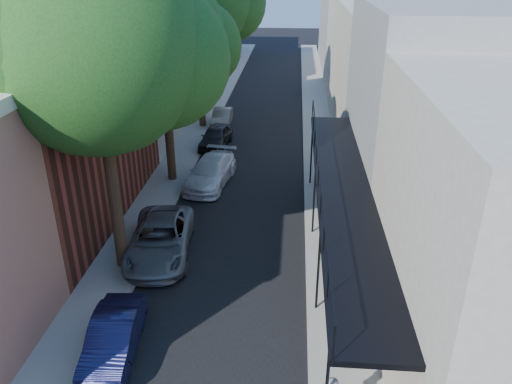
% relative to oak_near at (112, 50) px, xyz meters
% --- Properties ---
extents(road_surface, '(6.00, 64.00, 0.01)m').
position_rel_oak_near_xyz_m(road_surface, '(3.37, 19.74, -7.87)').
color(road_surface, black).
rests_on(road_surface, ground).
extents(sidewalk_left, '(2.00, 64.00, 0.12)m').
position_rel_oak_near_xyz_m(sidewalk_left, '(-0.63, 19.74, -7.82)').
color(sidewalk_left, gray).
rests_on(sidewalk_left, ground).
extents(sidewalk_right, '(2.00, 64.00, 0.12)m').
position_rel_oak_near_xyz_m(sidewalk_right, '(7.37, 19.74, -7.82)').
color(sidewalk_right, gray).
rests_on(sidewalk_right, ground).
extents(buildings_left, '(10.10, 59.10, 12.00)m').
position_rel_oak_near_xyz_m(buildings_left, '(-5.93, 18.50, -2.94)').
color(buildings_left, '#AF6F5A').
rests_on(buildings_left, ground).
extents(buildings_right, '(9.80, 55.00, 10.00)m').
position_rel_oak_near_xyz_m(buildings_right, '(12.36, 19.23, -3.45)').
color(buildings_right, beige).
rests_on(buildings_right, ground).
extents(oak_near, '(7.48, 6.80, 11.42)m').
position_rel_oak_near_xyz_m(oak_near, '(0.00, 0.00, 0.00)').
color(oak_near, '#322214').
rests_on(oak_near, ground).
extents(oak_mid, '(6.60, 6.00, 10.20)m').
position_rel_oak_near_xyz_m(oak_mid, '(-0.05, 7.97, -0.82)').
color(oak_mid, '#322214').
rests_on(oak_mid, ground).
extents(parked_car_b, '(1.57, 3.72, 1.19)m').
position_rel_oak_near_xyz_m(parked_car_b, '(0.77, -4.69, -7.28)').
color(parked_car_b, '#12143A').
rests_on(parked_car_b, ground).
extents(parked_car_c, '(2.78, 5.17, 1.38)m').
position_rel_oak_near_xyz_m(parked_car_c, '(0.77, 0.70, -7.19)').
color(parked_car_c, slate).
rests_on(parked_car_c, ground).
extents(parked_car_d, '(2.47, 4.82, 1.34)m').
position_rel_oak_near_xyz_m(parked_car_d, '(1.62, 7.47, -7.21)').
color(parked_car_d, white).
rests_on(parked_car_d, ground).
extents(parked_car_e, '(1.87, 3.90, 1.29)m').
position_rel_oak_near_xyz_m(parked_car_e, '(1.05, 12.96, -7.23)').
color(parked_car_e, black).
rests_on(parked_car_e, ground).
extents(parked_car_f, '(1.27, 3.45, 1.13)m').
position_rel_oak_near_xyz_m(parked_car_f, '(0.83, 17.25, -7.31)').
color(parked_car_f, gray).
rests_on(parked_car_f, ground).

